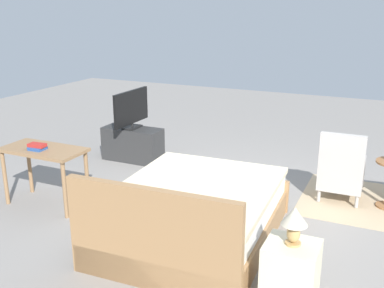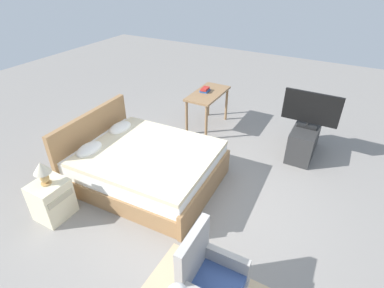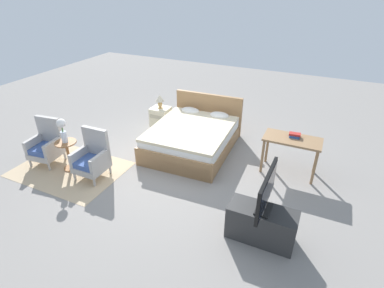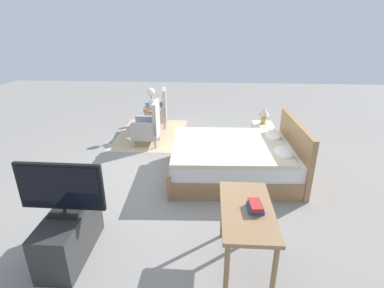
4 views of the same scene
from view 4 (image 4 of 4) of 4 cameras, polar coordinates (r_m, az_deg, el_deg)
The scene contains 13 objects.
ground_plane at distance 5.23m, azimuth -1.76°, elevation -5.52°, with size 16.00×16.00×0.00m, color gray.
floor_rug at distance 7.02m, azimuth -7.68°, elevation 1.92°, with size 2.10×1.50×0.01m.
bed at distance 5.07m, azimuth 8.34°, elevation -2.92°, with size 1.72×2.14×0.96m.
armchair_by_window_left at distance 7.44m, azimuth -6.54°, elevation 6.27°, with size 0.60×0.60×0.92m.
armchair_by_window_right at distance 6.34m, azimuth -8.31°, elevation 3.23°, with size 0.55×0.55×0.92m.
side_table at distance 6.89m, azimuth -7.57°, elevation 4.83°, with size 0.40×0.40×0.60m.
flower_vase at distance 6.75m, azimuth -7.80°, elevation 9.01°, with size 0.17×0.17×0.48m.
nightstand at distance 6.24m, azimuth 13.14°, elevation 1.44°, with size 0.44×0.41×0.54m.
table_lamp at distance 6.09m, azimuth 13.54°, elevation 5.68°, with size 0.22×0.22×0.33m.
tv_stand at distance 3.72m, azimuth -22.27°, elevation -15.61°, with size 0.96×0.40×0.54m.
tv_flatscreen at distance 3.41m, azimuth -23.74°, elevation -7.80°, with size 0.21×0.91×0.61m.
vanity_desk at distance 3.14m, azimuth 10.34°, elevation -13.65°, with size 1.04×0.52×0.74m.
book_stack at distance 3.06m, azimuth 11.98°, elevation -11.58°, with size 0.22×0.16×0.08m.
Camera 4 is at (4.58, 0.44, 2.48)m, focal length 28.00 mm.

